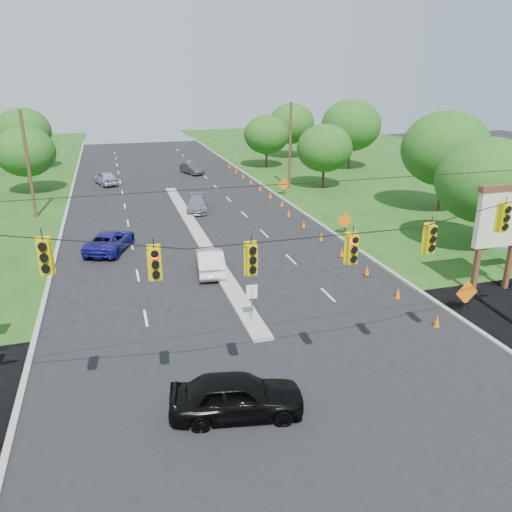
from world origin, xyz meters
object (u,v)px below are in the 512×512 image
object	(u,v)px
black_sedan	(237,396)
white_sedan	(210,261)
blue_pickup	(110,241)
pylon_sign	(502,222)

from	to	relation	value
black_sedan	white_sedan	world-z (taller)	black_sedan
white_sedan	blue_pickup	size ratio (longest dim) A/B	0.88
white_sedan	blue_pickup	distance (m)	8.36
pylon_sign	black_sedan	size ratio (longest dim) A/B	1.28
pylon_sign	white_sedan	size ratio (longest dim) A/B	1.36
pylon_sign	black_sedan	world-z (taller)	pylon_sign
pylon_sign	blue_pickup	world-z (taller)	pylon_sign
white_sedan	blue_pickup	bearing A→B (deg)	-38.77
black_sedan	white_sedan	bearing A→B (deg)	2.48
pylon_sign	black_sedan	distance (m)	18.40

